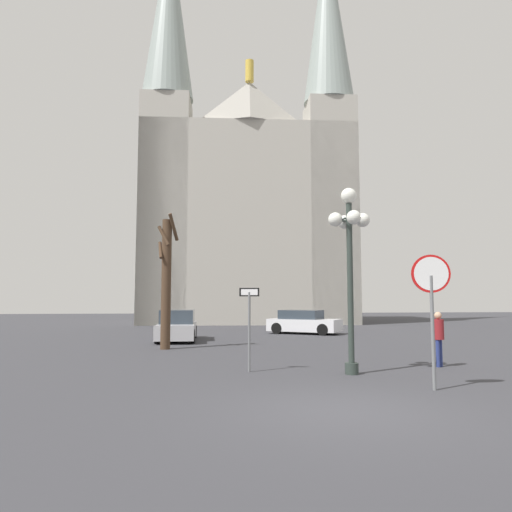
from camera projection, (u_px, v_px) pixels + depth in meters
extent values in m
plane|color=#38383D|center=(344.00, 411.00, 8.46)|extent=(120.00, 120.00, 0.00)
cube|color=#ADA89E|center=(247.00, 230.00, 42.45)|extent=(18.16, 12.40, 16.24)
pyramid|color=#ADA89E|center=(249.00, 103.00, 38.77)|extent=(6.22, 2.42, 3.50)
cylinder|color=gold|center=(250.00, 71.00, 39.01)|extent=(0.70, 0.70, 1.80)
cube|color=#ADA89E|center=(165.00, 210.00, 38.51)|extent=(4.13, 4.13, 18.44)
cone|color=gray|center=(169.00, 11.00, 40.05)|extent=(4.26, 4.26, 15.58)
cube|color=#ADA89E|center=(331.00, 211.00, 39.30)|extent=(4.13, 4.13, 18.44)
cone|color=gray|center=(328.00, 16.00, 40.84)|extent=(4.26, 4.26, 15.58)
cylinder|color=slate|center=(433.00, 332.00, 10.54)|extent=(0.08, 0.08, 2.52)
cylinder|color=red|center=(431.00, 274.00, 10.65)|extent=(0.84, 0.24, 0.86)
cylinder|color=white|center=(431.00, 274.00, 10.63)|extent=(0.73, 0.18, 0.75)
cylinder|color=slate|center=(249.00, 332.00, 13.13)|extent=(0.07, 0.07, 2.19)
cube|color=black|center=(249.00, 292.00, 13.23)|extent=(0.55, 0.19, 0.24)
cube|color=white|center=(249.00, 292.00, 13.22)|extent=(0.45, 0.14, 0.17)
cylinder|color=#2D3833|center=(350.00, 287.00, 12.84)|extent=(0.16, 0.16, 4.61)
cylinder|color=#2D3833|center=(352.00, 369.00, 12.65)|extent=(0.36, 0.36, 0.30)
sphere|color=white|center=(349.00, 196.00, 13.07)|extent=(0.43, 0.43, 0.43)
sphere|color=white|center=(363.00, 220.00, 13.06)|extent=(0.39, 0.39, 0.39)
cylinder|color=#2D3833|center=(356.00, 220.00, 13.03)|extent=(0.05, 0.39, 0.05)
sphere|color=white|center=(345.00, 222.00, 13.39)|extent=(0.39, 0.39, 0.39)
cylinder|color=#2D3833|center=(347.00, 221.00, 13.20)|extent=(0.39, 0.05, 0.05)
sphere|color=white|center=(335.00, 219.00, 12.96)|extent=(0.39, 0.39, 0.39)
cylinder|color=#2D3833|center=(342.00, 220.00, 12.98)|extent=(0.05, 0.39, 0.05)
sphere|color=white|center=(354.00, 217.00, 12.63)|extent=(0.39, 0.39, 0.39)
cylinder|color=#2D3833|center=(351.00, 219.00, 12.82)|extent=(0.39, 0.05, 0.05)
cylinder|color=#473323|center=(166.00, 284.00, 19.21)|extent=(0.39, 0.39, 5.23)
cylinder|color=#473323|center=(160.00, 250.00, 19.25)|extent=(0.24, 0.63, 0.75)
cylinder|color=#473323|center=(164.00, 236.00, 19.17)|extent=(0.57, 0.43, 0.85)
cylinder|color=#473323|center=(174.00, 227.00, 19.31)|extent=(0.45, 0.69, 1.07)
cube|color=#B7B7BC|center=(177.00, 330.00, 22.98)|extent=(1.89, 4.56, 0.68)
cube|color=#333D47|center=(178.00, 316.00, 23.26)|extent=(1.65, 2.57, 0.65)
cylinder|color=black|center=(192.00, 336.00, 21.52)|extent=(0.24, 0.65, 0.64)
cylinder|color=black|center=(157.00, 336.00, 21.37)|extent=(0.24, 0.65, 0.64)
cylinder|color=black|center=(194.00, 332.00, 24.56)|extent=(0.24, 0.65, 0.64)
cylinder|color=black|center=(164.00, 332.00, 24.41)|extent=(0.24, 0.65, 0.64)
cube|color=silver|center=(304.00, 325.00, 27.51)|extent=(4.38, 3.76, 0.70)
cube|color=#333D47|center=(301.00, 314.00, 27.66)|extent=(2.79, 2.62, 0.51)
cylinder|color=black|center=(332.00, 328.00, 27.62)|extent=(0.65, 0.54, 0.64)
cylinder|color=black|center=(323.00, 330.00, 26.16)|extent=(0.65, 0.54, 0.64)
cylinder|color=black|center=(288.00, 327.00, 28.83)|extent=(0.65, 0.54, 0.64)
cylinder|color=black|center=(277.00, 328.00, 27.38)|extent=(0.65, 0.54, 0.64)
cylinder|color=navy|center=(438.00, 353.00, 13.99)|extent=(0.12, 0.12, 0.80)
cylinder|color=navy|center=(440.00, 353.00, 14.11)|extent=(0.12, 0.12, 0.80)
cylinder|color=maroon|center=(438.00, 329.00, 14.11)|extent=(0.32, 0.32, 0.60)
sphere|color=tan|center=(438.00, 316.00, 14.15)|extent=(0.22, 0.22, 0.22)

